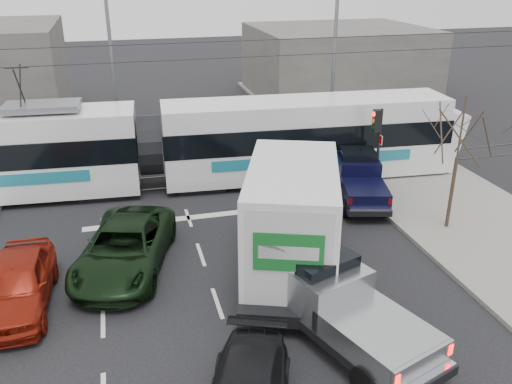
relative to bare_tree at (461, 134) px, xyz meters
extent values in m
plane|color=black|center=(-7.60, -2.50, -3.79)|extent=(120.00, 120.00, 0.00)
cube|color=#33302D|center=(-7.60, 7.50, -3.78)|extent=(60.00, 1.60, 0.03)
cube|color=slate|center=(4.40, 21.50, -1.29)|extent=(12.00, 10.00, 5.00)
cylinder|color=#47382B|center=(0.00, 0.00, -2.27)|extent=(0.14, 0.14, 2.75)
cylinder|color=#47382B|center=(0.00, 0.00, 0.23)|extent=(0.07, 0.07, 2.25)
cylinder|color=black|center=(-1.00, 4.00, -1.84)|extent=(0.12, 0.12, 3.60)
cube|color=black|center=(-1.20, 4.00, -0.54)|extent=(0.28, 0.28, 0.95)
cylinder|color=#FF0C07|center=(-1.35, 4.00, -0.24)|extent=(0.06, 0.20, 0.20)
cylinder|color=orange|center=(-1.35, 4.00, -0.54)|extent=(0.06, 0.20, 0.20)
cylinder|color=#05330C|center=(-1.35, 4.00, -0.84)|extent=(0.06, 0.20, 0.20)
cube|color=white|center=(-1.02, 3.85, -1.34)|extent=(0.02, 0.30, 0.40)
cylinder|color=slate|center=(-0.10, 11.50, 0.71)|extent=(0.20, 0.20, 9.00)
cylinder|color=slate|center=(-11.60, 13.50, 0.71)|extent=(0.20, 0.20, 9.00)
cylinder|color=black|center=(-7.60, 7.50, 1.71)|extent=(60.00, 0.03, 0.03)
cylinder|color=black|center=(-7.60, 7.50, 2.41)|extent=(60.00, 0.03, 0.03)
cube|color=white|center=(-3.38, 6.47, -2.76)|extent=(13.05, 3.59, 1.56)
cube|color=black|center=(-3.38, 6.47, -1.55)|extent=(13.12, 3.62, 1.07)
cube|color=white|center=(-3.38, 6.47, -0.59)|extent=(13.04, 3.48, 1.00)
cube|color=#1B7389|center=(-3.47, 5.11, -2.48)|extent=(9.01, 0.65, 0.50)
cylinder|color=black|center=(-10.37, 6.96, -1.77)|extent=(1.18, 2.66, 2.59)
cube|color=slate|center=(-14.56, 7.25, 0.13)|extent=(3.11, 1.83, 0.25)
cube|color=black|center=(-12.46, 7.11, -3.61)|extent=(2.16, 2.43, 0.36)
cube|color=black|center=(-8.27, 6.81, -3.61)|extent=(2.16, 2.43, 0.36)
cube|color=black|center=(0.12, 6.23, -3.61)|extent=(2.16, 2.43, 0.36)
cube|color=black|center=(-6.41, -4.95, -3.23)|extent=(3.87, 6.22, 0.25)
cube|color=#A5A7AA|center=(-6.77, -3.95, -2.52)|extent=(2.70, 2.99, 1.17)
cube|color=black|center=(-6.80, -3.85, -1.92)|extent=(2.21, 2.24, 0.56)
cube|color=#A5A7AA|center=(-7.23, -2.62, -2.76)|extent=(2.17, 1.64, 0.56)
cube|color=#A5A7AA|center=(-5.98, -6.17, -2.83)|extent=(2.75, 3.16, 0.66)
cube|color=silver|center=(-5.48, -7.61, -3.10)|extent=(1.82, 0.79, 0.18)
cube|color=#FF0C07|center=(-6.36, -7.80, -2.73)|extent=(0.16, 0.12, 0.28)
cube|color=#FF0C07|center=(-4.67, -7.20, -2.73)|extent=(0.16, 0.12, 0.28)
cylinder|color=black|center=(-7.92, -3.48, -3.39)|extent=(0.54, 0.86, 0.81)
cylinder|color=black|center=(-6.16, -2.86, -3.39)|extent=(0.54, 0.86, 0.81)
cylinder|color=black|center=(-6.67, -7.03, -3.39)|extent=(0.54, 0.86, 0.81)
cylinder|color=black|center=(-4.91, -6.41, -3.39)|extent=(0.54, 0.86, 0.81)
cube|color=black|center=(-6.53, -1.10, -3.19)|extent=(5.12, 8.08, 0.38)
cube|color=white|center=(-5.52, 1.62, -2.26)|extent=(2.97, 2.59, 1.75)
cube|color=black|center=(-5.47, 1.76, -1.61)|extent=(2.44, 1.90, 0.66)
cube|color=silver|center=(-6.80, -1.82, -1.58)|extent=(4.27, 5.79, 3.22)
cube|color=silver|center=(-7.70, -4.24, -1.58)|extent=(2.18, 0.86, 2.84)
cube|color=#155F24|center=(-7.72, -4.29, -1.32)|extent=(1.73, 0.66, 1.10)
cube|color=black|center=(-7.79, -4.47, -3.30)|extent=(2.31, 1.08, 0.20)
cylinder|color=black|center=(-6.76, 1.59, -3.30)|extent=(0.65, 1.04, 0.98)
cylinder|color=black|center=(-4.60, 0.79, -3.30)|extent=(0.65, 1.04, 0.98)
cylinder|color=black|center=(-8.36, -2.71, -3.25)|extent=(0.69, 1.14, 1.09)
cylinder|color=black|center=(-6.20, -3.51, -3.25)|extent=(0.69, 1.14, 1.09)
cube|color=black|center=(-2.10, 3.24, -3.28)|extent=(2.82, 4.90, 0.23)
cube|color=black|center=(-1.89, 4.04, -2.64)|extent=(2.11, 2.30, 1.06)
cube|color=black|center=(-1.87, 4.13, -2.08)|extent=(1.76, 1.71, 0.51)
cube|color=black|center=(-1.61, 5.11, -2.85)|extent=(1.78, 1.22, 0.51)
cube|color=black|center=(-2.36, 2.26, -2.92)|extent=(2.15, 2.43, 0.60)
cube|color=silver|center=(-2.66, 1.10, -3.16)|extent=(1.56, 0.56, 0.17)
cube|color=#590505|center=(-3.37, 1.38, -2.82)|extent=(0.14, 0.10, 0.26)
cube|color=#590505|center=(-1.91, 0.99, -2.82)|extent=(0.14, 0.10, 0.26)
cylinder|color=black|center=(-2.48, 4.87, -3.42)|extent=(0.44, 0.78, 0.74)
cylinder|color=black|center=(-0.96, 4.47, -3.42)|extent=(0.44, 0.78, 0.74)
cylinder|color=black|center=(-3.24, 2.01, -3.42)|extent=(0.44, 0.78, 0.74)
cylinder|color=black|center=(-1.72, 1.61, -3.42)|extent=(0.44, 0.78, 0.74)
imported|color=black|center=(-11.82, 0.23, -3.02)|extent=(4.03, 6.04, 1.54)
imported|color=maroon|center=(-14.92, -1.16, -3.02)|extent=(2.01, 4.62, 1.55)
camera|label=1|loc=(-11.63, -15.85, 5.62)|focal=38.00mm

